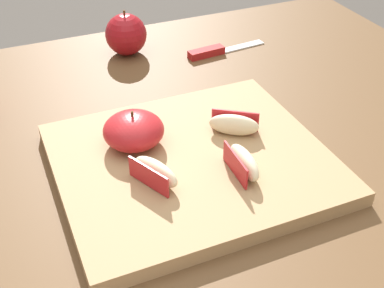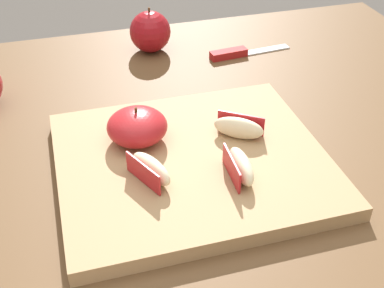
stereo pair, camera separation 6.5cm
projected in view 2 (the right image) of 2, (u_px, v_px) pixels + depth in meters
dining_table at (158, 235)px, 0.71m from camera, size 1.20×0.98×0.74m
cutting_board at (192, 163)px, 0.67m from camera, size 0.35×0.31×0.02m
apple_half_skin_up at (137, 126)px, 0.68m from camera, size 0.08×0.08×0.05m
apple_wedge_left at (240, 166)px, 0.62m from camera, size 0.03×0.07×0.03m
apple_wedge_near_knife at (151, 169)px, 0.62m from camera, size 0.05×0.07×0.03m
apple_wedge_back at (239, 127)px, 0.69m from camera, size 0.07×0.06×0.03m
paring_knife at (235, 53)px, 0.95m from camera, size 0.16×0.03×0.01m
whole_apple_red_delicious at (150, 32)px, 0.95m from camera, size 0.08×0.08×0.08m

